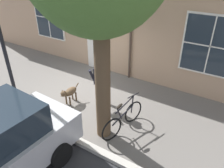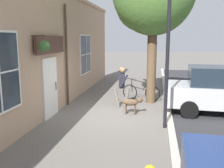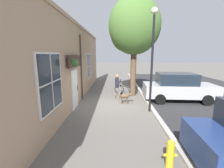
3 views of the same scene
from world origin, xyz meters
name	(u,v)px [view 1 (image 1 of 3)]	position (x,y,z in m)	size (l,w,h in m)	color
ground_plane	(79,93)	(0.00, 0.00, 0.00)	(90.00, 90.00, 0.00)	#66605B
storefront_facade	(112,17)	(-2.34, -0.01, 2.36)	(0.95, 18.00, 4.71)	tan
pedestrian_walking	(100,79)	(0.15, 1.11, 0.98)	(0.69, 0.55, 1.64)	#6B665B
dog_on_leash	(69,92)	(0.67, 0.18, 0.44)	(0.97, 0.30, 0.67)	brown
leaning_bicycle	(123,119)	(0.85, 2.41, 0.38)	(1.72, 0.38, 1.00)	black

